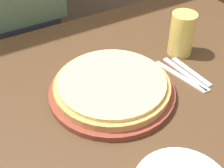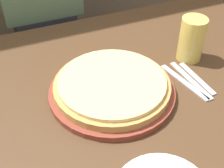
# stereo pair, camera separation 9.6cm
# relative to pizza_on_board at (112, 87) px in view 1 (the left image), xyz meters

# --- Properties ---
(dining_table) EXTENTS (1.45, 1.02, 0.71)m
(dining_table) POSITION_rel_pizza_on_board_xyz_m (0.05, -0.01, -0.38)
(dining_table) COLOR #4C331E
(dining_table) RESTS_ON ground_plane
(pizza_on_board) EXTENTS (0.39, 0.39, 0.06)m
(pizza_on_board) POSITION_rel_pizza_on_board_xyz_m (0.00, 0.00, 0.00)
(pizza_on_board) COLOR brown
(pizza_on_board) RESTS_ON dining_table
(beer_glass) EXTENTS (0.09, 0.09, 0.16)m
(beer_glass) POSITION_rel_pizza_on_board_xyz_m (0.33, 0.07, 0.06)
(beer_glass) COLOR #E5C65B
(beer_glass) RESTS_ON dining_table
(fork) EXTENTS (0.06, 0.21, 0.00)m
(fork) POSITION_rel_pizza_on_board_xyz_m (0.24, -0.04, -0.02)
(fork) COLOR silver
(fork) RESTS_ON dining_table
(dinner_knife) EXTENTS (0.03, 0.21, 0.00)m
(dinner_knife) POSITION_rel_pizza_on_board_xyz_m (0.26, -0.04, -0.02)
(dinner_knife) COLOR silver
(dinner_knife) RESTS_ON dining_table
(spoon) EXTENTS (0.02, 0.18, 0.00)m
(spoon) POSITION_rel_pizza_on_board_xyz_m (0.29, -0.04, -0.02)
(spoon) COLOR silver
(spoon) RESTS_ON dining_table
(diner_person) EXTENTS (0.35, 0.20, 1.31)m
(diner_person) POSITION_rel_pizza_on_board_xyz_m (-0.07, 0.68, -0.08)
(diner_person) COLOR #33333D
(diner_person) RESTS_ON ground_plane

